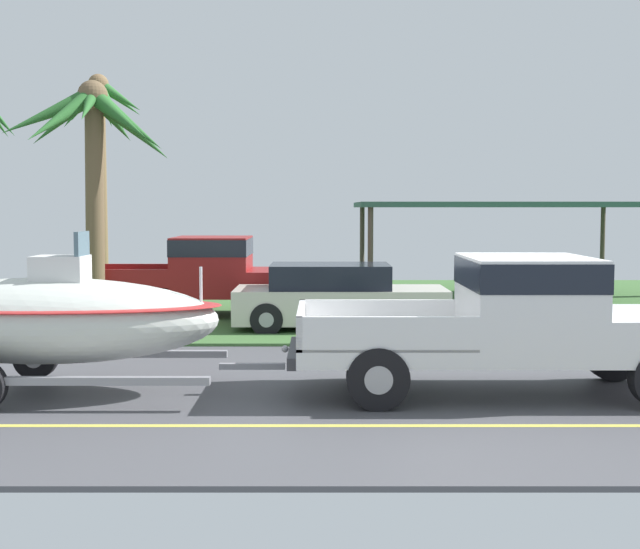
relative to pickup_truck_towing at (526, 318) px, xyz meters
The scene contains 8 objects.
ground 8.50m from the pickup_truck_towing, 93.32° to the left, with size 36.00×22.00×0.11m.
pickup_truck_towing is the anchor object (origin of this frame).
boat_on_trailer 6.57m from the pickup_truck_towing, behind, with size 5.98×2.35×2.23m.
parked_pickup_background 9.81m from the pickup_truck_towing, 122.76° to the left, with size 5.96×2.04×1.88m.
parked_sedan_near 6.66m from the pickup_truck_towing, 111.25° to the left, with size 4.39×1.86×1.38m.
carport_awning 12.53m from the pickup_truck_towing, 80.14° to the left, with size 7.77×4.80×2.70m.
palm_tree_near_right 16.78m from the pickup_truck_towing, 124.20° to the left, with size 2.64×2.80×6.41m.
palm_tree_mid 10.86m from the pickup_truck_towing, 137.19° to the left, with size 3.53×3.53×5.29m.
Camera 1 is at (-2.29, -11.74, 2.55)m, focal length 48.55 mm.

